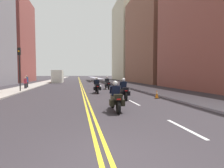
{
  "coord_description": "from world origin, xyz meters",
  "views": [
    {
      "loc": [
        -0.61,
        -3.81,
        1.99
      ],
      "look_at": [
        2.42,
        11.94,
        1.08
      ],
      "focal_mm": 28.69,
      "sensor_mm": 36.0,
      "label": 1
    }
  ],
  "objects_px": {
    "motorcycle_0": "(116,99)",
    "motorcycle_3": "(107,84)",
    "traffic_light_near": "(19,62)",
    "pedestrian_1": "(27,82)",
    "motorcycle_2": "(97,87)",
    "traffic_cone_1": "(125,87)",
    "motorcycle_1": "(124,91)",
    "traffic_cone_0": "(157,94)",
    "parked_truck": "(58,77)",
    "pedestrian_0": "(25,83)"
  },
  "relations": [
    {
      "from": "traffic_cone_0",
      "to": "traffic_cone_1",
      "type": "distance_m",
      "value": 8.51
    },
    {
      "from": "motorcycle_2",
      "to": "parked_truck",
      "type": "xyz_separation_m",
      "value": [
        -6.36,
        24.56,
        0.61
      ]
    },
    {
      "from": "motorcycle_1",
      "to": "pedestrian_1",
      "type": "relative_size",
      "value": 1.28
    },
    {
      "from": "motorcycle_0",
      "to": "motorcycle_3",
      "type": "relative_size",
      "value": 0.99
    },
    {
      "from": "traffic_cone_0",
      "to": "traffic_cone_1",
      "type": "height_order",
      "value": "traffic_cone_0"
    },
    {
      "from": "motorcycle_1",
      "to": "motorcycle_2",
      "type": "bearing_deg",
      "value": 110.04
    },
    {
      "from": "motorcycle_1",
      "to": "motorcycle_3",
      "type": "bearing_deg",
      "value": 90.09
    },
    {
      "from": "motorcycle_1",
      "to": "motorcycle_3",
      "type": "distance_m",
      "value": 9.67
    },
    {
      "from": "motorcycle_0",
      "to": "pedestrian_1",
      "type": "bearing_deg",
      "value": 118.71
    },
    {
      "from": "traffic_cone_1",
      "to": "parked_truck",
      "type": "distance_m",
      "value": 23.35
    },
    {
      "from": "traffic_cone_0",
      "to": "motorcycle_0",
      "type": "bearing_deg",
      "value": -135.98
    },
    {
      "from": "motorcycle_3",
      "to": "traffic_light_near",
      "type": "xyz_separation_m",
      "value": [
        -10.05,
        -1.95,
        2.67
      ]
    },
    {
      "from": "traffic_cone_0",
      "to": "traffic_light_near",
      "type": "height_order",
      "value": "traffic_light_near"
    },
    {
      "from": "motorcycle_2",
      "to": "parked_truck",
      "type": "height_order",
      "value": "parked_truck"
    },
    {
      "from": "motorcycle_0",
      "to": "parked_truck",
      "type": "xyz_separation_m",
      "value": [
        -6.41,
        33.58,
        0.62
      ]
    },
    {
      "from": "motorcycle_1",
      "to": "parked_truck",
      "type": "height_order",
      "value": "parked_truck"
    },
    {
      "from": "motorcycle_3",
      "to": "parked_truck",
      "type": "distance_m",
      "value": 21.41
    },
    {
      "from": "motorcycle_1",
      "to": "traffic_cone_1",
      "type": "relative_size",
      "value": 3.37
    },
    {
      "from": "pedestrian_0",
      "to": "pedestrian_1",
      "type": "distance_m",
      "value": 1.76
    },
    {
      "from": "traffic_cone_0",
      "to": "traffic_cone_1",
      "type": "relative_size",
      "value": 1.07
    },
    {
      "from": "motorcycle_0",
      "to": "traffic_cone_1",
      "type": "relative_size",
      "value": 3.45
    },
    {
      "from": "motorcycle_1",
      "to": "traffic_cone_0",
      "type": "bearing_deg",
      "value": 1.73
    },
    {
      "from": "motorcycle_3",
      "to": "parked_truck",
      "type": "bearing_deg",
      "value": 110.21
    },
    {
      "from": "motorcycle_2",
      "to": "traffic_cone_1",
      "type": "bearing_deg",
      "value": 41.34
    },
    {
      "from": "pedestrian_1",
      "to": "traffic_cone_1",
      "type": "bearing_deg",
      "value": -65.67
    },
    {
      "from": "traffic_cone_1",
      "to": "traffic_cone_0",
      "type": "bearing_deg",
      "value": -87.38
    },
    {
      "from": "traffic_cone_1",
      "to": "traffic_light_near",
      "type": "bearing_deg",
      "value": -176.31
    },
    {
      "from": "motorcycle_0",
      "to": "parked_truck",
      "type": "height_order",
      "value": "parked_truck"
    },
    {
      "from": "motorcycle_3",
      "to": "motorcycle_0",
      "type": "bearing_deg",
      "value": -100.02
    },
    {
      "from": "pedestrian_0",
      "to": "parked_truck",
      "type": "height_order",
      "value": "parked_truck"
    },
    {
      "from": "motorcycle_2",
      "to": "traffic_cone_1",
      "type": "height_order",
      "value": "motorcycle_2"
    },
    {
      "from": "traffic_light_near",
      "to": "pedestrian_1",
      "type": "height_order",
      "value": "traffic_light_near"
    },
    {
      "from": "pedestrian_0",
      "to": "parked_truck",
      "type": "xyz_separation_m",
      "value": [
        2.2,
        18.14,
        0.44
      ]
    },
    {
      "from": "motorcycle_3",
      "to": "traffic_light_near",
      "type": "distance_m",
      "value": 10.58
    },
    {
      "from": "traffic_cone_0",
      "to": "traffic_cone_1",
      "type": "xyz_separation_m",
      "value": [
        -0.39,
        8.5,
        -0.02
      ]
    },
    {
      "from": "motorcycle_3",
      "to": "pedestrian_1",
      "type": "height_order",
      "value": "pedestrian_1"
    },
    {
      "from": "motorcycle_1",
      "to": "traffic_cone_0",
      "type": "xyz_separation_m",
      "value": [
        2.77,
        -0.01,
        -0.31
      ]
    },
    {
      "from": "motorcycle_2",
      "to": "pedestrian_1",
      "type": "height_order",
      "value": "pedestrian_1"
    },
    {
      "from": "motorcycle_0",
      "to": "traffic_light_near",
      "type": "bearing_deg",
      "value": 125.96
    },
    {
      "from": "traffic_cone_1",
      "to": "parked_truck",
      "type": "relative_size",
      "value": 0.1
    },
    {
      "from": "traffic_light_near",
      "to": "motorcycle_1",
      "type": "bearing_deg",
      "value": -38.34
    },
    {
      "from": "pedestrian_0",
      "to": "motorcycle_3",
      "type": "bearing_deg",
      "value": 98.7
    },
    {
      "from": "motorcycle_1",
      "to": "pedestrian_0",
      "type": "bearing_deg",
      "value": 133.84
    },
    {
      "from": "traffic_cone_0",
      "to": "motorcycle_1",
      "type": "bearing_deg",
      "value": 179.87
    },
    {
      "from": "motorcycle_0",
      "to": "motorcycle_3",
      "type": "height_order",
      "value": "motorcycle_3"
    },
    {
      "from": "motorcycle_2",
      "to": "motorcycle_3",
      "type": "bearing_deg",
      "value": 67.35
    },
    {
      "from": "traffic_light_near",
      "to": "pedestrian_0",
      "type": "height_order",
      "value": "traffic_light_near"
    },
    {
      "from": "pedestrian_1",
      "to": "motorcycle_1",
      "type": "bearing_deg",
      "value": -97.5
    },
    {
      "from": "pedestrian_1",
      "to": "parked_truck",
      "type": "bearing_deg",
      "value": 35.09
    },
    {
      "from": "motorcycle_2",
      "to": "traffic_light_near",
      "type": "bearing_deg",
      "value": 159.47
    }
  ]
}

